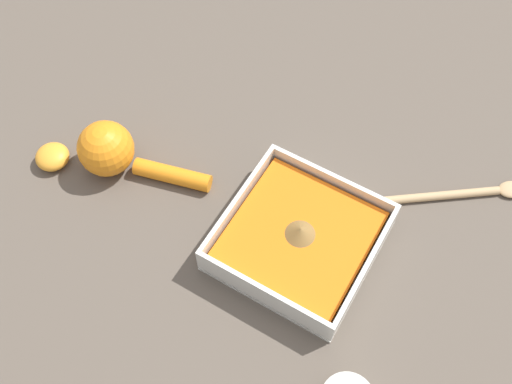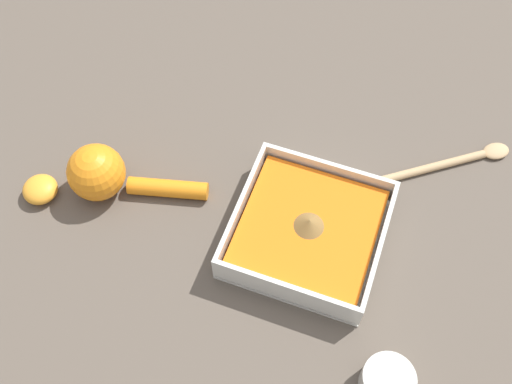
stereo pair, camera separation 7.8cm
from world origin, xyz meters
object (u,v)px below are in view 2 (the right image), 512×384
(square_dish, at_px, (308,232))
(wooden_spoon, at_px, (443,165))
(spice_bowl, at_px, (387,382))
(lemon_half, at_px, (40,189))
(lemon_squeezer, at_px, (105,174))

(square_dish, distance_m, wooden_spoon, 0.23)
(spice_bowl, distance_m, wooden_spoon, 0.33)
(spice_bowl, relative_size, lemon_half, 1.28)
(lemon_squeezer, bearing_deg, spice_bowl, 147.94)
(wooden_spoon, bearing_deg, lemon_half, 168.11)
(square_dish, relative_size, lemon_squeezer, 1.02)
(spice_bowl, bearing_deg, wooden_spoon, 89.16)
(lemon_squeezer, bearing_deg, square_dish, 169.29)
(spice_bowl, xyz_separation_m, lemon_squeezer, (-0.43, 0.14, 0.02))
(square_dish, xyz_separation_m, spice_bowl, (0.14, -0.15, -0.00))
(lemon_squeezer, xyz_separation_m, wooden_spoon, (0.44, 0.20, -0.03))
(square_dish, relative_size, spice_bowl, 3.13)
(wooden_spoon, bearing_deg, spice_bowl, -127.36)
(lemon_squeezer, distance_m, lemon_half, 0.10)
(lemon_squeezer, distance_m, wooden_spoon, 0.48)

